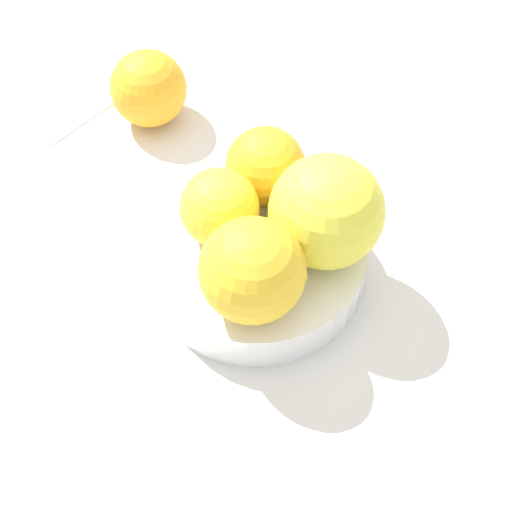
% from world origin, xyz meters
% --- Properties ---
extents(ground_plane, '(1.10, 1.10, 0.02)m').
position_xyz_m(ground_plane, '(0.00, 0.00, -0.01)').
color(ground_plane, silver).
extents(fruit_bowl, '(0.18, 0.18, 0.04)m').
position_xyz_m(fruit_bowl, '(0.00, 0.00, 0.02)').
color(fruit_bowl, white).
rests_on(fruit_bowl, ground_plane).
extents(orange_in_bowl_0, '(0.09, 0.09, 0.09)m').
position_xyz_m(orange_in_bowl_0, '(0.04, 0.03, 0.08)').
color(orange_in_bowl_0, yellow).
rests_on(orange_in_bowl_0, fruit_bowl).
extents(orange_in_bowl_1, '(0.06, 0.06, 0.06)m').
position_xyz_m(orange_in_bowl_1, '(-0.03, 0.05, 0.07)').
color(orange_in_bowl_1, '#F9A823').
rests_on(orange_in_bowl_1, fruit_bowl).
extents(orange_in_bowl_2, '(0.06, 0.06, 0.06)m').
position_xyz_m(orange_in_bowl_2, '(-0.03, -0.01, 0.07)').
color(orange_in_bowl_2, yellow).
rests_on(orange_in_bowl_2, fruit_bowl).
extents(orange_in_bowl_3, '(0.08, 0.08, 0.08)m').
position_xyz_m(orange_in_bowl_3, '(0.03, -0.04, 0.08)').
color(orange_in_bowl_3, yellow).
rests_on(orange_in_bowl_3, fruit_bowl).
extents(orange_loose_0, '(0.07, 0.07, 0.07)m').
position_xyz_m(orange_loose_0, '(-0.19, 0.08, 0.04)').
color(orange_loose_0, '#F9A823').
rests_on(orange_loose_0, ground_plane).
extents(folded_napkin, '(0.13, 0.13, 0.00)m').
position_xyz_m(folded_napkin, '(-0.29, 0.06, 0.00)').
color(folded_napkin, white).
rests_on(folded_napkin, ground_plane).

